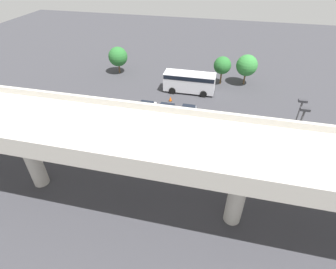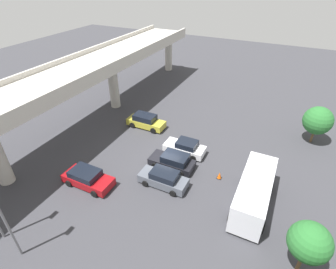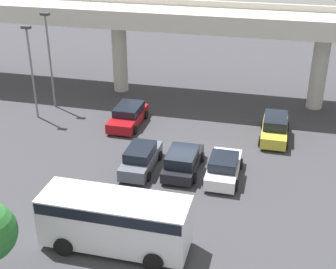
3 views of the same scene
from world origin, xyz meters
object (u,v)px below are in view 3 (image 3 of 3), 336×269
Objects in this scene: parked_car_0 at (128,116)px; traffic_cone at (172,208)px; parked_car_3 at (224,168)px; shuttle_bus at (115,218)px; parked_car_4 at (275,128)px; lamp_post_near_aisle at (49,53)px; parked_car_1 at (141,158)px; parked_car_2 at (183,161)px; lamp_post_mid_lot at (31,65)px.

parked_car_0 reaches higher than traffic_cone.
shuttle_bus is at bearing 151.32° from parked_car_3.
lamp_post_near_aisle is at bearing -95.01° from parked_car_4.
parked_car_3 is 0.92× the size of parked_car_4.
lamp_post_near_aisle is 11.15× the size of traffic_cone.
parked_car_0 is 1.04× the size of parked_car_1.
parked_car_2 is 0.61× the size of shuttle_bus.
shuttle_bus is 0.93× the size of lamp_post_near_aisle.
traffic_cone is at bearing -144.45° from parked_car_1.
parked_car_2 is 0.61× the size of lamp_post_mid_lot.
parked_car_4 reaches higher than parked_car_3.
parked_car_0 is 0.60× the size of lamp_post_near_aisle.
lamp_post_near_aisle reaches higher than parked_car_1.
lamp_post_mid_lot reaches higher than parked_car_0.
parked_car_3 is at bearing 53.42° from parked_car_0.
parked_car_3 is 17.07m from lamp_post_mid_lot.
shuttle_bus is (1.04, -7.65, 0.95)m from parked_car_1.
lamp_post_mid_lot is (-15.69, 5.66, 3.61)m from parked_car_3.
parked_car_3 is at bearing -23.79° from parked_car_4.
parked_car_0 is at bearing 43.37° from parked_car_2.
lamp_post_near_aisle is at bearing -54.97° from shuttle_bus.
lamp_post_mid_lot is at bearing 67.25° from parked_car_2.
parked_car_4 is 18.61m from lamp_post_near_aisle.
lamp_post_near_aisle is 2.38m from lamp_post_mid_lot.
parked_car_3 is (8.20, -6.09, -0.01)m from parked_car_0.
parked_car_0 is 1.05× the size of parked_car_2.
parked_car_1 reaches higher than parked_car_0.
lamp_post_mid_lot reaches higher than parked_car_2.
traffic_cone is (-5.05, -10.85, -0.46)m from parked_car_4.
parked_car_1 reaches higher than parked_car_3.
traffic_cone is (13.10, -12.44, -4.26)m from lamp_post_near_aisle.
lamp_post_mid_lot reaches higher than parked_car_4.
shuttle_bus is 19.50m from lamp_post_near_aisle.
parked_car_4 is 6.69× the size of traffic_cone.
lamp_post_near_aisle is (-12.70, 7.82, 3.86)m from parked_car_2.
parked_car_2 is 14.63m from lamp_post_mid_lot.
parked_car_1 is at bearing -82.28° from shuttle_bus.
lamp_post_mid_lot is (-0.37, -2.34, -0.26)m from lamp_post_near_aisle.
shuttle_bus is at bearing -121.38° from traffic_cone.
lamp_post_mid_lot reaches higher than parked_car_3.
lamp_post_mid_lot is at bearing 60.85° from parked_car_1.
parked_car_1 is at bearing -51.12° from parked_car_4.
parked_car_2 is at bearing 94.98° from traffic_cone.
parked_car_1 is 13.48m from lamp_post_near_aisle.
parked_car_2 is 1.03× the size of parked_car_3.
parked_car_4 is 11.98m from traffic_cone.
lamp_post_mid_lot is at bearing -49.62° from shuttle_bus.
parked_car_4 reaches higher than parked_car_1.
lamp_post_near_aisle reaches higher than shuttle_bus.
shuttle_bus is 17.85m from lamp_post_mid_lot.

